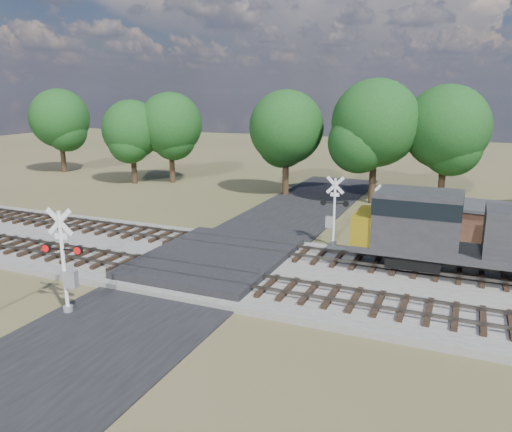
% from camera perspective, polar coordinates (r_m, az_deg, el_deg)
% --- Properties ---
extents(ground, '(160.00, 160.00, 0.00)m').
position_cam_1_polar(ground, '(26.36, -5.19, -5.94)').
color(ground, '#424927').
rests_on(ground, ground).
extents(ballast_bed, '(140.00, 10.00, 0.30)m').
position_cam_1_polar(ballast_bed, '(24.00, 17.18, -8.20)').
color(ballast_bed, gray).
rests_on(ballast_bed, ground).
extents(road, '(7.00, 60.00, 0.08)m').
position_cam_1_polar(road, '(26.35, -5.19, -5.86)').
color(road, black).
rests_on(road, ground).
extents(crossing_panel, '(7.00, 9.00, 0.62)m').
position_cam_1_polar(crossing_panel, '(26.67, -4.69, -4.98)').
color(crossing_panel, '#262628').
rests_on(crossing_panel, ground).
extents(track_near, '(140.00, 2.60, 0.33)m').
position_cam_1_polar(track_near, '(23.24, -0.72, -7.59)').
color(track_near, black).
rests_on(track_near, ballast_bed).
extents(track_far, '(140.00, 2.60, 0.33)m').
position_cam_1_polar(track_far, '(27.62, 3.50, -4.07)').
color(track_far, black).
rests_on(track_far, ballast_bed).
extents(crossing_signal_near, '(1.80, 0.49, 4.51)m').
position_cam_1_polar(crossing_signal_near, '(21.86, -20.86, -5.87)').
color(crossing_signal_near, silver).
rests_on(crossing_signal_near, ground).
extents(crossing_signal_far, '(1.70, 0.38, 4.21)m').
position_cam_1_polar(crossing_signal_far, '(29.96, 8.74, -0.11)').
color(crossing_signal_far, silver).
rests_on(crossing_signal_far, ground).
extents(equipment_shed, '(4.20, 4.20, 2.55)m').
position_cam_1_polar(equipment_shed, '(32.20, 25.27, -1.16)').
color(equipment_shed, '#41261C').
rests_on(equipment_shed, ground).
extents(treeline, '(78.54, 9.81, 11.79)m').
position_cam_1_polar(treeline, '(42.25, 19.75, 9.53)').
color(treeline, black).
rests_on(treeline, ground).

